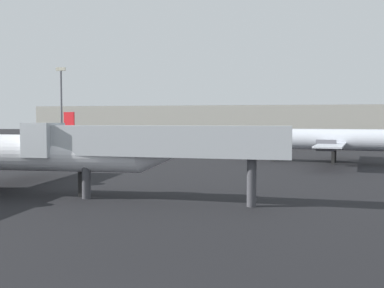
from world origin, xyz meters
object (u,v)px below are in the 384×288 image
(jet_bridge, at_px, (139,142))
(light_mast_left, at_px, (61,102))
(airplane_far_left, at_px, (105,140))
(airplane_distant, at_px, (328,139))

(jet_bridge, distance_m, light_mast_left, 77.32)
(airplane_far_left, height_order, light_mast_left, light_mast_left)
(airplane_far_left, bearing_deg, jet_bridge, -47.97)
(airplane_far_left, relative_size, light_mast_left, 1.27)
(jet_bridge, relative_size, light_mast_left, 1.09)
(airplane_distant, xyz_separation_m, jet_bridge, (-19.26, -33.23, 1.08))
(airplane_far_left, distance_m, jet_bridge, 45.41)
(jet_bridge, bearing_deg, light_mast_left, -54.67)
(light_mast_left, bearing_deg, airplane_distant, -29.35)
(airplane_distant, bearing_deg, jet_bridge, 73.21)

